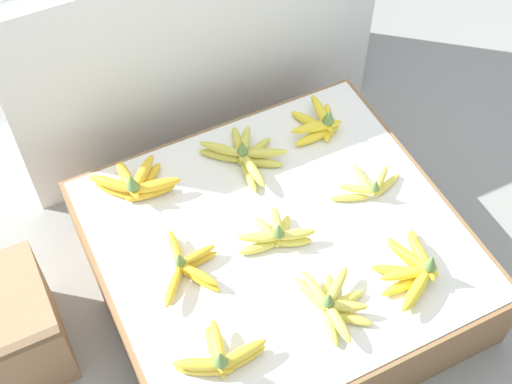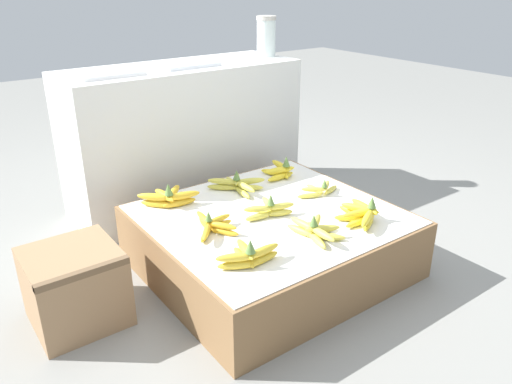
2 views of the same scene
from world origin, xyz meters
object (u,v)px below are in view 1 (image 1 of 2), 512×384
(banana_bunch_front_midright, at_px, (414,270))
(banana_bunch_back_left, at_px, (135,183))
(banana_bunch_front_midleft, at_px, (332,304))
(banana_bunch_front_left, at_px, (220,357))
(banana_bunch_middle_left, at_px, (186,267))
(banana_bunch_middle_midright, at_px, (368,186))
(banana_bunch_back_midleft, at_px, (245,155))
(banana_bunch_back_midright, at_px, (320,123))
(banana_bunch_middle_midleft, at_px, (276,235))

(banana_bunch_front_midright, relative_size, banana_bunch_back_left, 0.95)
(banana_bunch_front_midleft, bearing_deg, banana_bunch_front_left, -178.37)
(banana_bunch_front_midleft, distance_m, banana_bunch_middle_left, 0.39)
(banana_bunch_middle_midright, xyz_separation_m, banana_bunch_back_left, (-0.59, 0.30, 0.01))
(banana_bunch_front_midleft, height_order, banana_bunch_back_midleft, same)
(banana_bunch_front_midright, height_order, banana_bunch_middle_midright, banana_bunch_front_midright)
(banana_bunch_front_midright, distance_m, banana_bunch_back_left, 0.81)
(banana_bunch_front_left, height_order, banana_bunch_middle_left, banana_bunch_front_left)
(banana_bunch_front_midright, bearing_deg, banana_bunch_back_midright, 86.50)
(banana_bunch_back_midleft, bearing_deg, banana_bunch_front_midright, -67.70)
(banana_bunch_back_midleft, bearing_deg, banana_bunch_back_left, 172.98)
(banana_bunch_middle_midright, relative_size, banana_bunch_back_left, 0.96)
(banana_bunch_middle_left, distance_m, banana_bunch_middle_midleft, 0.26)
(banana_bunch_front_midright, relative_size, banana_bunch_back_midright, 1.25)
(banana_bunch_front_left, relative_size, banana_bunch_middle_left, 1.04)
(banana_bunch_front_left, xyz_separation_m, banana_bunch_back_midleft, (0.33, 0.55, -0.01))
(banana_bunch_front_midleft, relative_size, banana_bunch_middle_midleft, 1.09)
(banana_bunch_front_midleft, bearing_deg, banana_bunch_middle_midleft, 97.23)
(banana_bunch_back_left, xyz_separation_m, banana_bunch_back_midleft, (0.33, -0.04, -0.01))
(banana_bunch_middle_midright, bearing_deg, banana_bunch_middle_left, -178.02)
(banana_bunch_middle_midright, distance_m, banana_bunch_back_left, 0.66)
(banana_bunch_back_midright, bearing_deg, banana_bunch_front_midright, -93.50)
(banana_bunch_back_midleft, bearing_deg, banana_bunch_middle_midright, -43.70)
(banana_bunch_back_midleft, bearing_deg, banana_bunch_back_midright, 2.29)
(banana_bunch_front_left, bearing_deg, banana_bunch_back_midright, 43.47)
(banana_bunch_middle_midright, relative_size, banana_bunch_back_midright, 1.25)
(banana_bunch_front_left, bearing_deg, banana_bunch_back_midleft, 58.91)
(banana_bunch_front_midleft, xyz_separation_m, banana_bunch_middle_midright, (0.28, 0.28, -0.00))
(banana_bunch_back_midleft, bearing_deg, banana_bunch_front_midleft, -91.69)
(banana_bunch_middle_midleft, relative_size, banana_bunch_back_midright, 1.15)
(banana_bunch_front_left, bearing_deg, banana_bunch_middle_left, 84.52)
(banana_bunch_back_left, distance_m, banana_bunch_back_midright, 0.59)
(banana_bunch_back_left, bearing_deg, banana_bunch_back_midright, -2.93)
(banana_bunch_middle_left, height_order, banana_bunch_back_midright, banana_bunch_back_midright)
(banana_bunch_middle_midleft, bearing_deg, banana_bunch_front_midright, -43.41)
(banana_bunch_front_midleft, relative_size, banana_bunch_back_midright, 1.25)
(banana_bunch_front_midleft, relative_size, banana_bunch_middle_left, 1.04)
(banana_bunch_front_left, xyz_separation_m, banana_bunch_front_midright, (0.55, 0.00, -0.00))
(banana_bunch_back_left, bearing_deg, banana_bunch_middle_midleft, -49.69)
(banana_bunch_front_left, relative_size, banana_bunch_back_left, 0.96)
(banana_bunch_middle_midright, bearing_deg, banana_bunch_front_midleft, -135.01)
(banana_bunch_front_midleft, relative_size, banana_bunch_middle_midright, 1.00)
(banana_bunch_front_midright, height_order, banana_bunch_middle_midleft, banana_bunch_front_midright)
(banana_bunch_front_midright, xyz_separation_m, banana_bunch_back_left, (-0.55, 0.59, 0.00))
(banana_bunch_front_midleft, relative_size, banana_bunch_back_midleft, 0.87)
(banana_bunch_front_midright, bearing_deg, banana_bunch_middle_left, 152.77)
(banana_bunch_back_left, bearing_deg, banana_bunch_front_midleft, -61.69)
(banana_bunch_middle_midright, bearing_deg, banana_bunch_back_midright, 91.93)
(banana_bunch_middle_left, height_order, banana_bunch_back_midleft, banana_bunch_back_midleft)
(banana_bunch_middle_midright, height_order, banana_bunch_back_left, banana_bunch_back_left)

